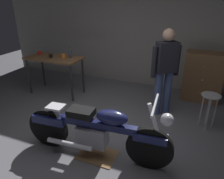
% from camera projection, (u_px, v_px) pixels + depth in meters
% --- Properties ---
extents(ground_plane, '(12.00, 12.00, 0.00)m').
position_uv_depth(ground_plane, '(93.00, 141.00, 3.42)').
color(ground_plane, slate).
extents(back_wall, '(8.00, 0.12, 3.10)m').
position_uv_depth(back_wall, '(141.00, 24.00, 5.17)').
color(back_wall, gray).
rests_on(back_wall, ground_plane).
extents(workbench, '(1.30, 0.64, 0.90)m').
position_uv_depth(workbench, '(54.00, 62.00, 4.85)').
color(workbench, brown).
rests_on(workbench, ground_plane).
extents(motorcycle, '(2.19, 0.60, 1.00)m').
position_uv_depth(motorcycle, '(96.00, 130.00, 2.93)').
color(motorcycle, black).
rests_on(motorcycle, ground_plane).
extents(person_standing, '(0.47, 0.40, 1.67)m').
position_uv_depth(person_standing, '(165.00, 69.00, 3.91)').
color(person_standing, '#4D6094').
rests_on(person_standing, ground_plane).
extents(shop_stool, '(0.32, 0.32, 0.64)m').
position_uv_depth(shop_stool, '(210.00, 102.00, 3.61)').
color(shop_stool, '#B2B2B7').
rests_on(shop_stool, ground_plane).
extents(wooden_dresser, '(0.80, 0.47, 1.10)m').
position_uv_depth(wooden_dresser, '(202.00, 77.00, 4.62)').
color(wooden_dresser, brown).
rests_on(wooden_dresser, ground_plane).
extents(drip_tray, '(0.56, 0.40, 0.01)m').
position_uv_depth(drip_tray, '(97.00, 155.00, 3.11)').
color(drip_tray, olive).
rests_on(drip_tray, ground_plane).
extents(mug_red_diner, '(0.12, 0.09, 0.09)m').
position_uv_depth(mug_red_diner, '(40.00, 53.00, 5.00)').
color(mug_red_diner, red).
rests_on(mug_red_diner, workbench).
extents(mug_orange_travel, '(0.11, 0.08, 0.09)m').
position_uv_depth(mug_orange_travel, '(63.00, 56.00, 4.73)').
color(mug_orange_travel, orange).
rests_on(mug_orange_travel, workbench).
extents(mug_black_matte, '(0.11, 0.08, 0.09)m').
position_uv_depth(mug_black_matte, '(51.00, 56.00, 4.74)').
color(mug_black_matte, black).
rests_on(mug_black_matte, workbench).
extents(bottle, '(0.06, 0.06, 0.24)m').
position_uv_depth(bottle, '(70.00, 54.00, 4.72)').
color(bottle, '#3F4C59').
rests_on(bottle, workbench).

